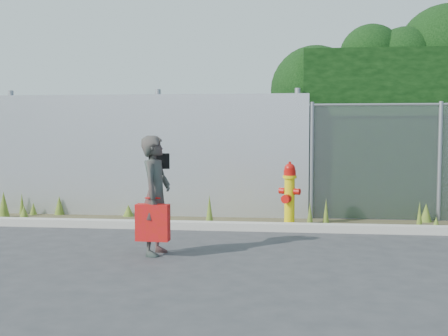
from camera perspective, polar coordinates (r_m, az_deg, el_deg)
ground at (r=7.06m, az=1.12°, el=-8.90°), size 80.00×80.00×0.00m
curb at (r=8.81m, az=2.25°, el=-5.95°), size 16.00×0.22×0.12m
weed_strip at (r=9.47m, az=1.43°, el=-5.01°), size 16.00×1.27×0.52m
corrugated_fence at (r=10.62m, az=-14.96°, el=1.25°), size 8.50×0.21×2.30m
fire_hydrant at (r=9.13m, az=6.68°, el=-2.76°), size 0.35×0.32×1.06m
woman at (r=7.07m, az=-6.95°, el=-2.77°), size 0.42×0.58×1.49m
red_tote_bag at (r=6.96m, az=-7.25°, el=-5.51°), size 0.41×0.15×0.54m
black_shoulder_bag at (r=7.26m, az=-6.62°, el=0.70°), size 0.27×0.11×0.20m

